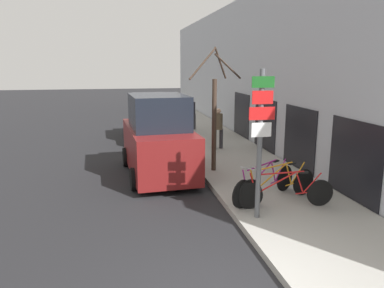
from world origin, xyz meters
The scene contains 12 objects.
ground_plane centered at (0.00, 11.20, 0.00)m, with size 80.00×80.00×0.00m, color black.
sidewalk_curb centered at (2.60, 14.00, 0.07)m, with size 3.20×32.00×0.15m.
building_facade centered at (4.35, 13.93, 3.22)m, with size 0.23×32.00×6.50m.
signpost centered at (1.46, 2.74, 1.96)m, with size 0.57×0.13×3.26m.
bicycle_0 centered at (2.31, 3.18, 0.54)m, with size 2.37×0.44×0.90m.
bicycle_1 centered at (2.32, 3.62, 0.56)m, with size 2.33×0.84×0.95m.
bicycle_2 centered at (2.05, 3.81, 0.56)m, with size 2.12×1.37×0.96m.
parked_car_0 centered at (-0.29, 6.90, 1.16)m, with size 2.25×4.40×2.58m.
parked_car_1 centered at (-0.03, 12.81, 0.98)m, with size 2.10×4.54×2.16m.
pedestrian_near centered at (2.40, 9.66, 1.09)m, with size 0.43×0.36×1.63m.
pedestrian_far centered at (2.25, 14.34, 1.10)m, with size 0.42×0.37×1.65m.
street_tree centered at (1.47, 6.66, 1.94)m, with size 1.90×1.09×3.87m.
Camera 1 is at (-1.48, -4.66, 3.50)m, focal length 35.00 mm.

